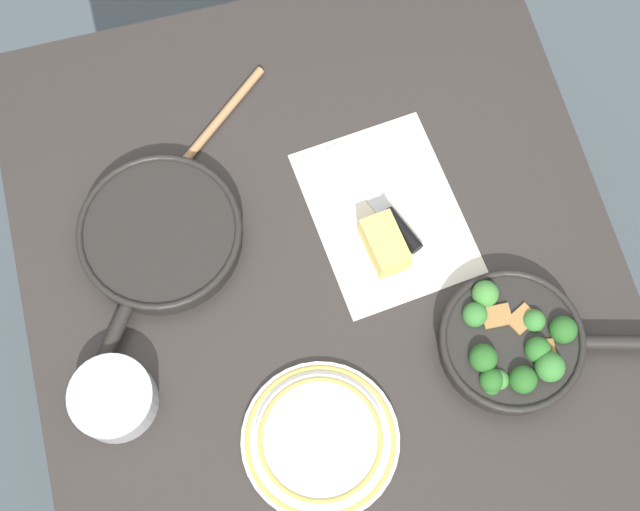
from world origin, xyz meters
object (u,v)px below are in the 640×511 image
Objects in this scene: skillet_eggs at (160,235)px; cheese_block at (385,245)px; skillet_broccoli at (515,343)px; wooden_spoon at (185,160)px; grater_knife at (387,212)px; dinner_plate_stack at (320,440)px; prep_bowl_steel at (113,399)px.

skillet_eggs is 3.67× the size of cheese_block.
skillet_broccoli is 1.31× the size of wooden_spoon.
cheese_block is at bearing 107.48° from skillet_eggs.
skillet_eggs is (0.32, 0.51, -0.01)m from skillet_broccoli.
grater_knife is (-0.05, -0.38, -0.01)m from skillet_eggs.
dinner_plate_stack is at bearing 58.77° from skillet_eggs.
skillet_eggs is 2.79× the size of prep_bowl_steel.
skillet_broccoli is at bearing 92.45° from skillet_eggs.
skillet_broccoli is 0.34m from dinner_plate_stack.
dinner_plate_stack is at bearing -115.34° from prep_bowl_steel.
skillet_broccoli is at bearing -175.61° from grater_knife.
prep_bowl_steel is (0.07, 0.63, -0.00)m from skillet_broccoli.
cheese_block is 0.50m from prep_bowl_steel.
dinner_plate_stack is at bearing -153.62° from skillet_broccoli.
wooden_spoon is 0.36m from grater_knife.
wooden_spoon is 0.38m from cheese_block.
wooden_spoon is 1.16× the size of dinner_plate_stack.
wooden_spoon is 0.53m from dinner_plate_stack.
wooden_spoon is at bearing 149.47° from skillet_broccoli.
dinner_plate_stack reaches higher than wooden_spoon.
cheese_block is (0.21, 0.15, -0.00)m from skillet_broccoli.
skillet_eggs is 0.38m from grater_knife.
cheese_block is 0.33m from dinner_plate_stack.
cheese_block is at bearing -73.79° from prep_bowl_steel.
wooden_spoon is 2.18× the size of prep_bowl_steel.
prep_bowl_steel is (0.14, 0.30, 0.02)m from dinner_plate_stack.
grater_knife reaches higher than wooden_spoon.
dinner_plate_stack is (-0.07, 0.34, -0.02)m from skillet_broccoli.
dinner_plate_stack is (-0.39, -0.17, -0.01)m from skillet_eggs.
cheese_block reaches higher than skillet_eggs.
cheese_block is at bearing 138.17° from grater_knife.
skillet_eggs is 0.37m from cheese_block.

